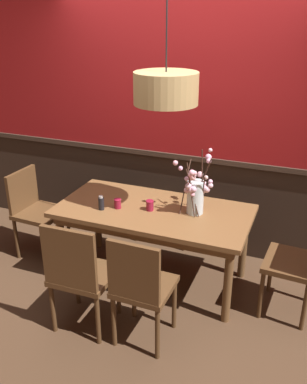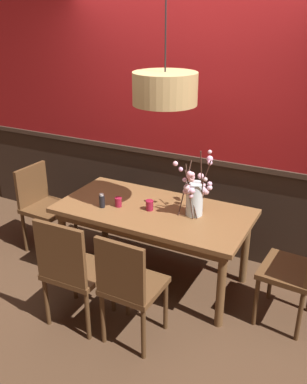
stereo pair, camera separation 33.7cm
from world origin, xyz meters
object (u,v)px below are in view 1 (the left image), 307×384
vase_with_blossoms (196,194)px  candle_holder_nearer_center (150,205)px  chair_head_east_end (300,259)px  chair_near_side_left (79,272)px  chair_head_west_end (34,208)px  condiment_bottle (101,203)px  dining_table (153,217)px  chair_near_side_right (141,285)px  chair_far_side_left (158,190)px  pendant_lamp (166,88)px  chair_far_side_right (208,198)px  candle_holder_nearer_edge (118,203)px

vase_with_blossoms → candle_holder_nearer_center: (-0.38, -0.10, -0.13)m
chair_head_east_end → vase_with_blossoms: size_ratio=1.51×
chair_near_side_left → candle_holder_nearer_center: 0.88m
chair_head_west_end → condiment_bottle: chair_head_west_end is taller
chair_near_side_left → candle_holder_nearer_center: (0.25, 0.81, 0.25)m
dining_table → candle_holder_nearer_center: 0.14m
dining_table → chair_head_west_end: size_ratio=1.92×
chair_near_side_right → chair_far_side_left: chair_far_side_left is taller
chair_near_side_left → pendant_lamp: 1.55m
dining_table → chair_head_east_end: (1.27, -0.02, -0.13)m
candle_holder_nearer_center → chair_near_side_left: bearing=-107.3°
chair_far_side_left → pendant_lamp: (0.40, -0.88, 1.27)m
chair_far_side_right → condiment_bottle: bearing=-124.7°
candle_holder_nearer_edge → pendant_lamp: size_ratio=0.09×
chair_head_east_end → chair_far_side_left: bearing=151.0°
vase_with_blossoms → candle_holder_nearer_center: size_ratio=6.39×
chair_far_side_left → condiment_bottle: (-0.14, -1.02, 0.26)m
chair_head_east_end → chair_far_side_right: (-0.99, 0.86, 0.00)m
chair_near_side_right → dining_table: bearing=105.2°
chair_near_side_right → chair_head_west_end: chair_near_side_right is taller
candle_holder_nearer_edge → pendant_lamp: 1.11m
chair_head_east_end → candle_holder_nearer_edge: size_ratio=10.32×
chair_near_side_right → chair_near_side_left: 0.50m
candle_holder_nearer_center → condiment_bottle: (-0.40, -0.14, 0.01)m
chair_near_side_right → chair_head_east_end: chair_near_side_right is taller
chair_near_side_left → candle_holder_nearer_edge: 0.78m
pendant_lamp → chair_near_side_left: bearing=-115.6°
chair_head_west_end → chair_far_side_left: 1.32m
candle_holder_nearer_center → vase_with_blossoms: bearing=14.3°
chair_head_east_end → chair_head_west_end: 2.57m
chair_head_west_end → vase_with_blossoms: bearing=2.0°
chair_far_side_right → candle_holder_nearer_center: 0.97m
chair_head_east_end → pendant_lamp: pendant_lamp is taller
candle_holder_nearer_center → candle_holder_nearer_edge: 0.29m
chair_near_side_left → chair_far_side_right: (0.56, 1.69, -0.01)m
chair_near_side_right → candle_holder_nearer_edge: (-0.52, 0.72, 0.25)m
dining_table → vase_with_blossoms: bearing=9.4°
pendant_lamp → chair_head_west_end: bearing=178.6°
dining_table → vase_with_blossoms: (0.36, 0.06, 0.26)m
chair_far_side_left → vase_with_blossoms: bearing=-50.6°
condiment_bottle → chair_far_side_right: bearing=55.3°
chair_head_east_end → candle_holder_nearer_edge: 1.60m
candle_holder_nearer_edge → chair_far_side_right: bearing=58.1°
chair_far_side_right → pendant_lamp: pendant_lamp is taller
chair_near_side_right → chair_near_side_left: chair_near_side_left is taller
candle_holder_nearer_edge → chair_head_east_end: bearing=3.0°
chair_near_side_left → pendant_lamp: bearing=64.4°
dining_table → chair_far_side_right: size_ratio=1.88×
chair_far_side_right → vase_with_blossoms: (0.08, -0.78, 0.39)m
chair_head_east_end → candle_holder_nearer_center: bearing=-179.1°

